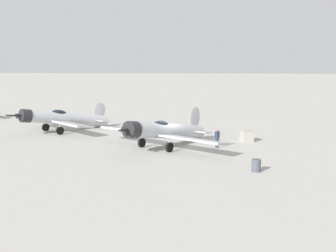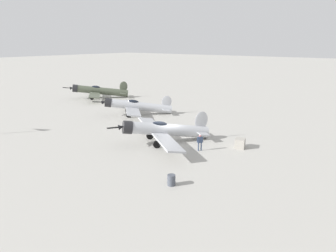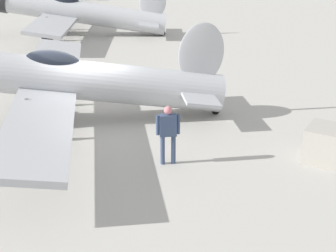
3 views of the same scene
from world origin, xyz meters
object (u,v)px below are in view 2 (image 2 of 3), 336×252
at_px(airplane_mid_apron, 136,106).
at_px(airplane_far_line, 99,91).
at_px(airplane_foreground, 163,130).
at_px(equipment_crate, 240,143).
at_px(ground_crew_mechanic, 200,141).
at_px(fuel_drum, 171,180).

xyz_separation_m(airplane_mid_apron, airplane_far_line, (-15.27, 6.01, 0.07)).
height_order(airplane_foreground, airplane_far_line, airplane_foreground).
height_order(airplane_foreground, equipment_crate, airplane_foreground).
relative_size(airplane_foreground, ground_crew_mechanic, 6.87).
bearing_deg(airplane_foreground, ground_crew_mechanic, 128.07).
height_order(airplane_foreground, fuel_drum, airplane_foreground).
relative_size(airplane_mid_apron, fuel_drum, 11.46).
relative_size(airplane_mid_apron, ground_crew_mechanic, 5.81).
bearing_deg(airplane_far_line, fuel_drum, 98.81).
distance_m(airplane_far_line, fuel_drum, 39.47).
xyz_separation_m(airplane_foreground, equipment_crate, (7.29, 3.34, -0.93)).
xyz_separation_m(ground_crew_mechanic, fuel_drum, (2.27, -7.84, -0.58)).
height_order(airplane_foreground, airplane_mid_apron, airplane_foreground).
distance_m(airplane_foreground, equipment_crate, 8.08).
height_order(ground_crew_mechanic, equipment_crate, ground_crew_mechanic).
bearing_deg(fuel_drum, airplane_mid_apron, 139.05).
xyz_separation_m(airplane_mid_apron, fuel_drum, (17.83, -15.47, -0.93)).
xyz_separation_m(airplane_mid_apron, ground_crew_mechanic, (15.55, -7.63, -0.35)).
height_order(airplane_foreground, ground_crew_mechanic, airplane_foreground).
distance_m(airplane_far_line, equipment_crate, 35.25).
bearing_deg(equipment_crate, airplane_far_line, 162.78).
xyz_separation_m(airplane_foreground, airplane_mid_apron, (-11.09, 7.77, -0.07)).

